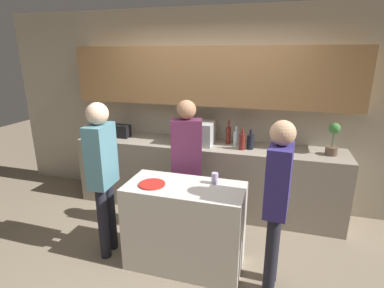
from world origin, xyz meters
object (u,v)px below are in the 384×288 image
object	(u,v)px
person_left	(277,195)
plate_on_island	(152,184)
cup_0	(215,178)
microwave	(194,133)
toaster	(121,131)
person_right	(187,158)
bottle_1	(236,138)
bottle_3	(250,142)
person_center	(102,168)
bottle_0	(228,135)
potted_plant	(333,139)
bottle_2	(242,141)

from	to	relation	value
person_left	plate_on_island	bearing A→B (deg)	94.76
cup_0	microwave	bearing A→B (deg)	115.66
toaster	person_left	world-z (taller)	person_left
cup_0	person_right	size ratio (longest dim) A/B	0.07
bottle_1	bottle_3	size ratio (longest dim) A/B	1.03
toaster	cup_0	distance (m)	1.96
bottle_1	cup_0	size ratio (longest dim) A/B	2.39
microwave	person_center	distance (m)	1.42
bottle_1	bottle_3	bearing A→B (deg)	-29.46
bottle_0	person_left	bearing A→B (deg)	-64.49
potted_plant	bottle_1	xyz separation A→B (m)	(-1.15, 0.07, -0.10)
microwave	bottle_2	distance (m)	0.66
bottle_2	person_center	bearing A→B (deg)	-136.72
plate_on_island	person_left	xyz separation A→B (m)	(1.17, -0.01, 0.06)
toaster	bottle_2	distance (m)	1.77
toaster	bottle_3	world-z (taller)	bottle_3
potted_plant	plate_on_island	world-z (taller)	potted_plant
person_center	bottle_3	bearing A→B (deg)	128.32
person_right	person_center	bearing A→B (deg)	24.47
bottle_2	person_center	world-z (taller)	person_center
bottle_0	person_right	xyz separation A→B (m)	(-0.34, -0.79, -0.09)
bottle_3	toaster	bearing A→B (deg)	178.61
plate_on_island	bottle_0	bearing A→B (deg)	70.17
person_left	bottle_2	bearing A→B (deg)	26.06
person_center	bottle_2	bearing A→B (deg)	129.42
bottle_1	bottle_2	bearing A→B (deg)	-58.10
bottle_1	person_right	xyz separation A→B (m)	(-0.45, -0.75, -0.07)
bottle_1	cup_0	world-z (taller)	bottle_1
person_right	bottle_1	bearing A→B (deg)	-136.56
bottle_3	microwave	bearing A→B (deg)	176.68
toaster	potted_plant	bearing A→B (deg)	0.00
microwave	plate_on_island	size ratio (longest dim) A/B	2.00
cup_0	bottle_1	bearing A→B (deg)	88.22
bottle_3	cup_0	size ratio (longest dim) A/B	2.33
toaster	person_right	distance (m)	1.39
microwave	person_left	bearing A→B (deg)	-49.31
toaster	cup_0	bearing A→B (deg)	-33.54
microwave	bottle_1	world-z (taller)	microwave
plate_on_island	cup_0	distance (m)	0.62
bottle_1	bottle_3	distance (m)	0.23
bottle_2	cup_0	distance (m)	1.01
microwave	potted_plant	world-z (taller)	potted_plant
potted_plant	person_left	xyz separation A→B (m)	(-0.60, -1.30, -0.19)
microwave	person_center	xyz separation A→B (m)	(-0.61, -1.27, -0.10)
bottle_3	plate_on_island	xyz separation A→B (m)	(-0.81, -1.24, -0.15)
bottle_0	plate_on_island	size ratio (longest dim) A/B	1.24
bottle_2	bottle_0	bearing A→B (deg)	136.48
toaster	person_center	world-z (taller)	person_center
toaster	bottle_0	bearing A→B (deg)	3.97
potted_plant	person_center	xyz separation A→B (m)	(-2.32, -1.28, -0.15)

